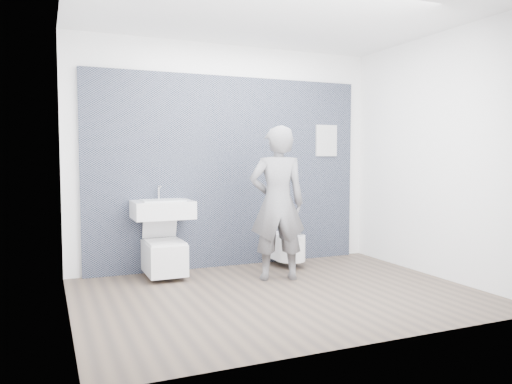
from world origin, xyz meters
name	(u,v)px	position (x,y,z in m)	size (l,w,h in m)	color
ground	(279,294)	(0.00, 0.00, 0.00)	(4.00, 4.00, 0.00)	brown
room_shell	(280,122)	(0.00, 0.00, 1.74)	(4.00, 4.00, 4.00)	white
tile_wall	(230,265)	(0.00, 1.47, 0.00)	(3.60, 0.06, 2.40)	black
washbasin	(163,209)	(-0.92, 1.19, 0.79)	(0.68, 0.51, 0.51)	white
toilet_square	(164,255)	(-0.92, 1.14, 0.26)	(0.42, 0.61, 0.81)	white
toilet_rounded	(287,247)	(0.66, 1.14, 0.25)	(0.35, 0.60, 0.33)	white
info_placard	(325,257)	(1.40, 1.43, 0.00)	(0.32, 0.03, 0.42)	white
visitor	(277,203)	(0.25, 0.56, 0.87)	(0.63, 0.42, 1.74)	slate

